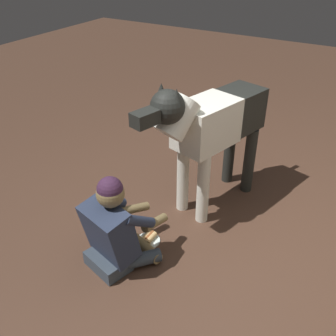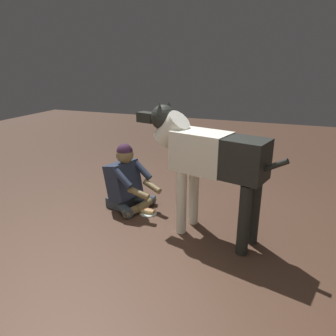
% 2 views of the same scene
% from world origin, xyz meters
% --- Properties ---
extents(ground_plane, '(14.30, 14.30, 0.00)m').
position_xyz_m(ground_plane, '(0.00, 0.00, 0.00)').
color(ground_plane, '#4A3123').
extents(person_sitting_on_floor, '(0.71, 0.58, 0.81)m').
position_xyz_m(person_sitting_on_floor, '(0.72, -0.67, 0.33)').
color(person_sitting_on_floor, '#343F4A').
rests_on(person_sitting_on_floor, ground).
extents(large_dog, '(1.60, 0.60, 1.34)m').
position_xyz_m(large_dog, '(-0.33, -0.38, 0.85)').
color(large_dog, silver).
rests_on(large_dog, ground).
extents(hot_dog_on_plate, '(0.20, 0.20, 0.06)m').
position_xyz_m(hot_dog_on_plate, '(0.41, -0.58, 0.03)').
color(hot_dog_on_plate, white).
rests_on(hot_dog_on_plate, ground).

